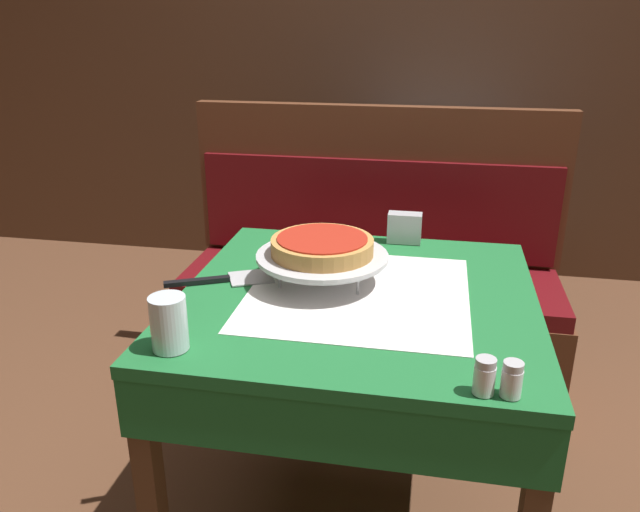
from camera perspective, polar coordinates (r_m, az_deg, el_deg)
name	(u,v)px	position (r m, az deg, el deg)	size (l,w,h in m)	color
dining_table_front	(357,329)	(1.59, 3.42, -6.70)	(0.87, 0.87, 0.76)	#1E6B33
dining_table_rear	(438,180)	(3.11, 10.70, 6.87)	(0.73, 0.73, 0.76)	#194799
booth_bench	(369,310)	(2.45, 4.47, -4.94)	(1.42, 0.48, 1.09)	brown
back_wall_panel	(412,55)	(3.53, 8.37, 17.70)	(6.00, 0.04, 2.40)	brown
pizza_pan_stand	(322,258)	(1.58, 0.20, -0.15)	(0.34, 0.34, 0.08)	#ADADB2
deep_dish_pizza	(322,246)	(1.56, 0.20, 0.94)	(0.26, 0.26, 0.04)	#C68E47
pizza_server	(225,279)	(1.63, -8.71, -2.12)	(0.27, 0.17, 0.01)	#BCBCC1
water_glass_near	(169,323)	(1.31, -13.65, -5.98)	(0.08, 0.08, 0.12)	silver
salt_shaker	(484,376)	(1.18, 14.81, -10.58)	(0.04, 0.04, 0.07)	silver
pepper_shaker	(512,379)	(1.18, 17.13, -10.74)	(0.04, 0.04, 0.07)	silver
napkin_holder	(404,228)	(1.88, 7.73, 2.57)	(0.10, 0.05, 0.09)	#B2B2B7
condiment_caddy	(448,153)	(2.99, 11.66, 9.21)	(0.13, 0.13, 0.14)	black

